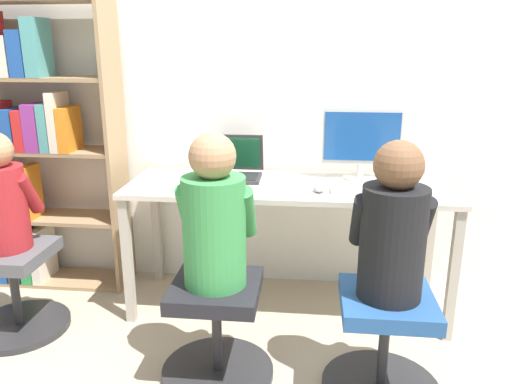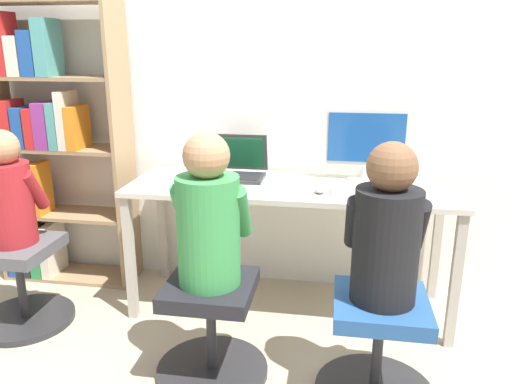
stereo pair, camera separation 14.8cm
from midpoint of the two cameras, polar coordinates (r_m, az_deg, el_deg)
ground_plane at (r=2.91m, az=4.56°, el=-15.85°), size 14.00×14.00×0.00m
wall_back at (r=3.16m, az=6.24°, el=11.80°), size 10.00×0.05×2.60m
desk at (r=2.90m, az=5.42°, el=-0.77°), size 1.86×0.63×0.78m
desktop_monitor at (r=2.99m, az=13.85°, el=5.38°), size 0.49×0.19×0.42m
laptop at (r=3.03m, az=-0.84°, el=2.68°), size 0.35×0.30×0.25m
keyboard at (r=2.77m, az=14.67°, el=-0.02°), size 0.44×0.15×0.03m
computer_mouse_by_keyboard at (r=2.74m, az=8.87°, el=0.28°), size 0.06×0.10×0.04m
office_chair_left at (r=2.42m, az=15.53°, el=-16.87°), size 0.54×0.54×0.49m
office_chair_right at (r=2.48m, az=-3.37°, el=-15.32°), size 0.54×0.54×0.49m
person_at_monitor at (r=2.17m, az=16.64°, el=-4.35°), size 0.34×0.31×0.69m
person_at_laptop at (r=2.24m, az=-3.58°, el=-2.95°), size 0.35×0.32×0.70m
bookshelf at (r=3.50m, az=-22.12°, el=4.66°), size 0.88×0.30×1.81m
office_chair_side at (r=3.16m, az=-24.07°, el=-9.46°), size 0.54×0.54×0.49m
person_near_shelf at (r=2.98m, az=-25.22°, el=-0.12°), size 0.31×0.29×0.64m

